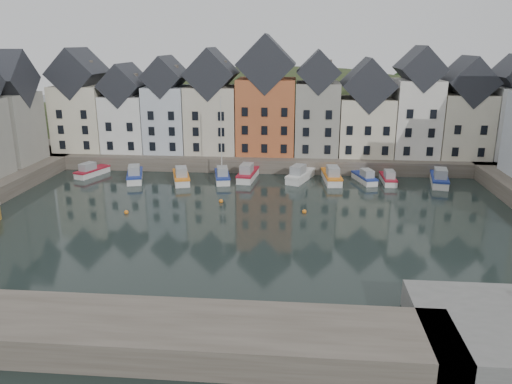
# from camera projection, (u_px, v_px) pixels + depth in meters

# --- Properties ---
(ground) EXTENTS (260.00, 260.00, 0.00)m
(ground) POSITION_uv_depth(u_px,v_px,m) (247.00, 227.00, 52.16)
(ground) COLOR black
(ground) RESTS_ON ground
(far_quay) EXTENTS (90.00, 16.00, 2.00)m
(far_quay) POSITION_uv_depth(u_px,v_px,m) (267.00, 155.00, 80.49)
(far_quay) COLOR #50493E
(far_quay) RESTS_ON ground
(near_wall) EXTENTS (50.00, 6.00, 2.00)m
(near_wall) POSITION_uv_depth(u_px,v_px,m) (54.00, 329.00, 31.73)
(near_wall) COLOR #50493E
(near_wall) RESTS_ON ground
(hillside) EXTENTS (153.60, 70.40, 64.00)m
(hillside) POSITION_uv_depth(u_px,v_px,m) (274.00, 214.00, 110.75)
(hillside) COLOR #27341A
(hillside) RESTS_ON ground
(far_terrace) EXTENTS (72.37, 8.16, 17.78)m
(far_terrace) POSITION_uv_depth(u_px,v_px,m) (287.00, 108.00, 76.04)
(far_terrace) COLOR beige
(far_terrace) RESTS_ON far_quay
(mooring_buoys) EXTENTS (20.50, 5.50, 0.50)m
(mooring_buoys) POSITION_uv_depth(u_px,v_px,m) (217.00, 208.00, 57.54)
(mooring_buoys) COLOR orange
(mooring_buoys) RESTS_ON ground
(boat_a) EXTENTS (3.62, 6.05, 2.22)m
(boat_a) POSITION_uv_depth(u_px,v_px,m) (91.00, 171.00, 71.97)
(boat_a) COLOR silver
(boat_a) RESTS_ON ground
(boat_b) EXTENTS (3.77, 6.83, 2.51)m
(boat_b) POSITION_uv_depth(u_px,v_px,m) (135.00, 175.00, 69.50)
(boat_b) COLOR silver
(boat_b) RESTS_ON ground
(boat_c) EXTENTS (3.80, 6.79, 2.49)m
(boat_c) POSITION_uv_depth(u_px,v_px,m) (181.00, 177.00, 68.65)
(boat_c) COLOR silver
(boat_c) RESTS_ON ground
(boat_d) EXTENTS (3.12, 6.40, 11.75)m
(boat_d) POSITION_uv_depth(u_px,v_px,m) (222.00, 176.00, 69.20)
(boat_d) COLOR silver
(boat_d) RESTS_ON ground
(boat_e) EXTENTS (2.76, 6.89, 2.58)m
(boat_e) POSITION_uv_depth(u_px,v_px,m) (248.00, 174.00, 70.10)
(boat_e) COLOR silver
(boat_e) RESTS_ON ground
(boat_f) EXTENTS (4.25, 6.93, 2.54)m
(boat_f) POSITION_uv_depth(u_px,v_px,m) (300.00, 175.00, 69.45)
(boat_f) COLOR silver
(boat_f) RESTS_ON ground
(boat_g) EXTENTS (2.71, 6.90, 2.58)m
(boat_g) POSITION_uv_depth(u_px,v_px,m) (332.00, 176.00, 68.77)
(boat_g) COLOR silver
(boat_g) RESTS_ON ground
(boat_h) EXTENTS (3.22, 5.77, 2.12)m
(boat_h) POSITION_uv_depth(u_px,v_px,m) (365.00, 178.00, 68.69)
(boat_h) COLOR silver
(boat_h) RESTS_ON ground
(boat_i) EXTENTS (1.73, 5.44, 2.08)m
(boat_i) POSITION_uv_depth(u_px,v_px,m) (388.00, 179.00, 68.29)
(boat_i) COLOR silver
(boat_i) RESTS_ON ground
(boat_j) EXTENTS (3.30, 7.06, 2.61)m
(boat_j) POSITION_uv_depth(u_px,v_px,m) (439.00, 179.00, 67.49)
(boat_j) COLOR silver
(boat_j) RESTS_ON ground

